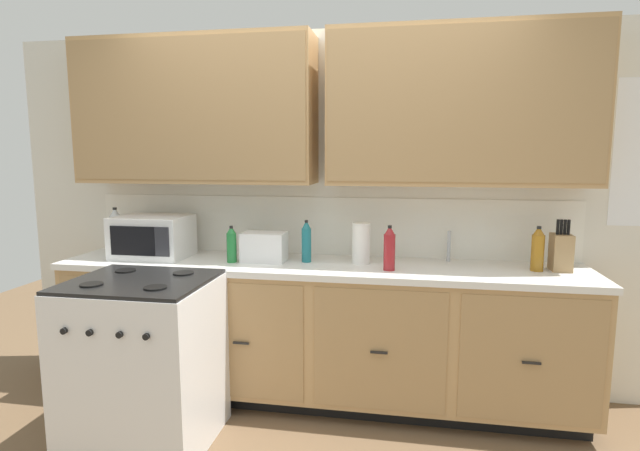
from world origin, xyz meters
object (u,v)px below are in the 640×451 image
object	(u,v)px
microwave	(153,237)
bottle_red	(389,248)
toaster	(264,247)
stove_range	(144,361)
knife_block	(561,252)
paper_towel_roll	(361,243)
bottle_teal	(306,242)
bottle_green	(232,245)
bottle_amber	(538,249)
bottle_clear	(116,230)

from	to	relation	value
microwave	bottle_red	distance (m)	1.60
microwave	bottle_red	bearing A→B (deg)	-4.18
microwave	toaster	distance (m)	0.79
microwave	bottle_red	xyz separation A→B (m)	(1.60, -0.12, -0.01)
stove_range	knife_block	distance (m)	2.51
microwave	paper_towel_roll	world-z (taller)	microwave
toaster	bottle_red	distance (m)	0.82
stove_range	paper_towel_roll	xyz separation A→B (m)	(1.15, 0.69, 0.59)
microwave	bottle_teal	size ratio (longest dim) A/B	1.75
microwave	bottle_green	xyz separation A→B (m)	(0.59, -0.07, -0.02)
bottle_green	bottle_teal	size ratio (longest dim) A/B	0.87
bottle_teal	bottle_red	bearing A→B (deg)	-14.85
bottle_amber	toaster	bearing A→B (deg)	-179.18
stove_range	bottle_green	size ratio (longest dim) A/B	4.01
microwave	bottle_amber	size ratio (longest dim) A/B	1.78
toaster	bottle_amber	distance (m)	1.68
bottle_clear	bottle_red	bearing A→B (deg)	-6.72
toaster	paper_towel_roll	xyz separation A→B (m)	(0.63, 0.05, 0.03)
toaster	bottle_teal	xyz separation A→B (m)	(0.27, 0.03, 0.04)
microwave	bottle_clear	xyz separation A→B (m)	(-0.34, 0.11, 0.02)
knife_block	bottle_clear	world-z (taller)	bottle_clear
paper_towel_roll	bottle_amber	xyz separation A→B (m)	(1.06, -0.03, 0.00)
stove_range	bottle_green	xyz separation A→B (m)	(0.32, 0.57, 0.57)
microwave	bottle_teal	bearing A→B (deg)	1.40
bottle_green	bottle_teal	world-z (taller)	bottle_teal
paper_towel_roll	bottle_teal	distance (m)	0.35
stove_range	bottle_teal	bearing A→B (deg)	39.80
paper_towel_roll	bottle_green	world-z (taller)	paper_towel_roll
toaster	knife_block	bearing A→B (deg)	1.80
toaster	knife_block	xyz separation A→B (m)	(1.82, 0.06, 0.02)
bottle_teal	bottle_clear	distance (m)	1.40
knife_block	bottle_amber	bearing A→B (deg)	-166.58
bottle_teal	bottle_amber	size ratio (longest dim) A/B	1.01
paper_towel_roll	bottle_amber	world-z (taller)	bottle_amber
stove_range	bottle_green	bearing A→B (deg)	60.45
stove_range	bottle_red	size ratio (longest dim) A/B	3.49
bottle_red	paper_towel_roll	bearing A→B (deg)	138.32
bottle_teal	knife_block	bearing A→B (deg)	1.10
bottle_green	bottle_clear	distance (m)	0.94
bottle_teal	bottle_green	bearing A→B (deg)	-168.83
knife_block	bottle_amber	xyz separation A→B (m)	(-0.14, -0.03, 0.02)
bottle_teal	bottle_clear	world-z (taller)	bottle_clear
bottle_green	toaster	bearing A→B (deg)	18.33
stove_range	knife_block	size ratio (longest dim) A/B	3.06
bottle_red	bottle_clear	world-z (taller)	bottle_clear
paper_towel_roll	bottle_clear	size ratio (longest dim) A/B	0.81
paper_towel_roll	bottle_green	bearing A→B (deg)	-171.97
bottle_green	bottle_clear	bearing A→B (deg)	169.06
bottle_teal	toaster	bearing A→B (deg)	-174.23
knife_block	bottle_red	size ratio (longest dim) A/B	1.14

